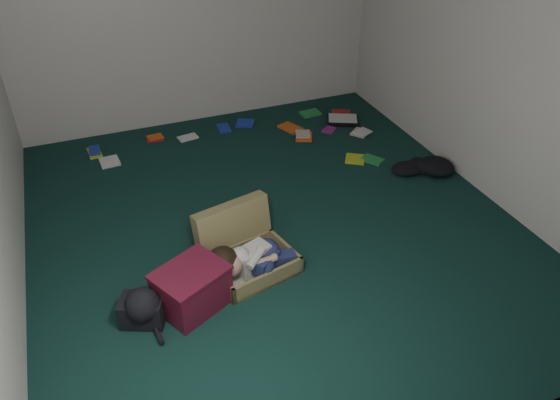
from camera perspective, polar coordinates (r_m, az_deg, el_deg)
floor at (r=4.71m, az=-0.67°, el=-2.55°), size 4.50×4.50×0.00m
wall_back at (r=6.12m, az=-8.84°, el=19.54°), size 4.50×0.00×4.50m
wall_front at (r=2.40m, az=19.04°, el=-7.69°), size 4.50×0.00×4.50m
wall_right at (r=5.09m, az=21.49°, el=14.58°), size 0.00×4.50×4.50m
suitcase at (r=4.24m, az=-3.72°, el=-5.17°), size 0.75×0.73×0.46m
person at (r=4.09m, az=-3.10°, el=-6.11°), size 0.70×0.34×0.28m
maroon_bin at (r=3.91m, az=-9.21°, el=-9.11°), size 0.60×0.55×0.33m
backpack at (r=3.91m, az=-14.16°, el=-11.03°), size 0.45×0.42×0.22m
clothing_pile at (r=5.60m, az=14.37°, el=3.60°), size 0.44×0.38×0.13m
paper_tray at (r=6.43m, az=6.56°, el=8.32°), size 0.44×0.40×0.05m
book_scatter at (r=6.07m, az=-1.68°, el=6.69°), size 3.06×1.55×0.02m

